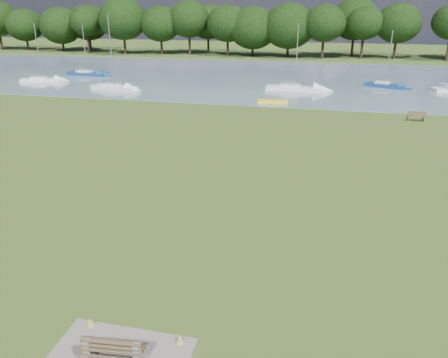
% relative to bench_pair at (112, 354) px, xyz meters
% --- Properties ---
extents(ground, '(220.00, 220.00, 0.00)m').
position_rel_bench_pair_xyz_m(ground, '(-0.00, 14.00, -0.49)').
color(ground, brown).
extents(river, '(220.00, 40.00, 0.10)m').
position_rel_bench_pair_xyz_m(river, '(-0.00, 56.00, -0.49)').
color(river, slate).
rests_on(river, ground).
extents(far_bank, '(220.00, 20.00, 0.40)m').
position_rel_bench_pair_xyz_m(far_bank, '(-0.00, 86.00, -0.49)').
color(far_bank, '#4C6626').
rests_on(far_bank, ground).
extents(bench_pair, '(1.89, 1.23, 0.97)m').
position_rel_bench_pair_xyz_m(bench_pair, '(0.00, 0.00, 0.00)').
color(bench_pair, gray).
rests_on(bench_pair, concrete_pad).
extents(riverbank_bench, '(1.58, 0.53, 0.96)m').
position_rel_bench_pair_xyz_m(riverbank_bench, '(13.63, 33.05, -0.01)').
color(riverbank_bench, brown).
rests_on(riverbank_bench, ground).
extents(kayak, '(3.36, 1.31, 0.33)m').
position_rel_bench_pair_xyz_m(kayak, '(-0.09, 38.00, -0.28)').
color(kayak, yellow).
rests_on(kayak, river).
extents(tree_line, '(159.43, 9.55, 11.56)m').
position_rel_bench_pair_xyz_m(tree_line, '(8.34, 82.00, 6.35)').
color(tree_line, black).
rests_on(tree_line, far_bank).
extents(sailboat_0, '(5.23, 3.05, 6.96)m').
position_rel_bench_pair_xyz_m(sailboat_0, '(12.81, 50.85, -0.00)').
color(sailboat_0, navy).
rests_on(sailboat_0, river).
extents(sailboat_1, '(6.24, 2.04, 7.45)m').
position_rel_bench_pair_xyz_m(sailboat_1, '(-29.74, 51.63, -0.01)').
color(sailboat_1, navy).
rests_on(sailboat_1, river).
extents(sailboat_2, '(5.86, 2.85, 7.62)m').
position_rel_bench_pair_xyz_m(sailboat_2, '(-32.78, 44.79, -0.01)').
color(sailboat_2, white).
rests_on(sailboat_2, river).
extents(sailboat_3, '(7.18, 2.39, 7.83)m').
position_rel_bench_pair_xyz_m(sailboat_3, '(1.60, 45.94, -0.01)').
color(sailboat_3, white).
rests_on(sailboat_3, river).
extents(sailboat_5, '(6.39, 2.97, 8.84)m').
position_rel_bench_pair_xyz_m(sailboat_5, '(-20.42, 41.52, 0.00)').
color(sailboat_5, white).
rests_on(sailboat_5, river).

